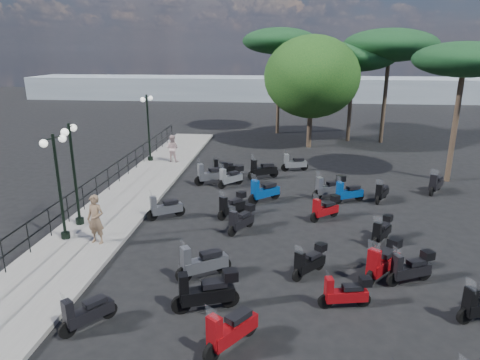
# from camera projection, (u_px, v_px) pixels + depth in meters

# --- Properties ---
(ground) EXTENTS (120.00, 120.00, 0.00)m
(ground) POSITION_uv_depth(u_px,v_px,m) (263.00, 227.00, 17.11)
(ground) COLOR black
(ground) RESTS_ON ground
(sidewalk) EXTENTS (3.00, 30.00, 0.15)m
(sidewalk) POSITION_uv_depth(u_px,v_px,m) (131.00, 195.00, 20.57)
(sidewalk) COLOR slate
(sidewalk) RESTS_ON ground
(railing) EXTENTS (0.04, 26.04, 1.10)m
(railing) POSITION_uv_depth(u_px,v_px,m) (102.00, 179.00, 20.27)
(railing) COLOR black
(railing) RESTS_ON sidewalk
(lamp_post_0) EXTENTS (0.49, 1.12, 3.89)m
(lamp_post_0) POSITION_uv_depth(u_px,v_px,m) (58.00, 181.00, 15.09)
(lamp_post_0) COLOR black
(lamp_post_0) RESTS_ON sidewalk
(lamp_post_1) EXTENTS (0.41, 1.18, 4.03)m
(lamp_post_1) POSITION_uv_depth(u_px,v_px,m) (74.00, 168.00, 16.35)
(lamp_post_1) COLOR black
(lamp_post_1) RESTS_ON sidewalk
(lamp_post_2) EXTENTS (0.46, 1.18, 4.05)m
(lamp_post_2) POSITION_uv_depth(u_px,v_px,m) (148.00, 123.00, 26.01)
(lamp_post_2) COLOR black
(lamp_post_2) RESTS_ON sidewalk
(woman) EXTENTS (0.73, 0.56, 1.80)m
(woman) POSITION_uv_depth(u_px,v_px,m) (96.00, 219.00, 15.12)
(woman) COLOR brown
(woman) RESTS_ON sidewalk
(pedestrian_far) EXTENTS (0.91, 0.76, 1.66)m
(pedestrian_far) POSITION_uv_depth(u_px,v_px,m) (172.00, 148.00, 26.16)
(pedestrian_far) COLOR #CAAAAA
(pedestrian_far) RESTS_ON sidewalk
(scooter_0) EXTENTS (1.06, 1.30, 1.26)m
(scooter_0) POSITION_uv_depth(u_px,v_px,m) (87.00, 313.00, 10.80)
(scooter_0) COLOR black
(scooter_0) RESTS_ON ground
(scooter_1) EXTENTS (1.61, 1.12, 1.47)m
(scooter_1) POSITION_uv_depth(u_px,v_px,m) (202.00, 263.00, 13.16)
(scooter_1) COLOR black
(scooter_1) RESTS_ON ground
(scooter_2) EXTENTS (1.46, 0.99, 1.32)m
(scooter_2) POSITION_uv_depth(u_px,v_px,m) (165.00, 208.00, 17.82)
(scooter_2) COLOR black
(scooter_2) RESTS_ON ground
(scooter_3) EXTENTS (1.50, 0.69, 1.23)m
(scooter_3) POSITION_uv_depth(u_px,v_px,m) (224.00, 168.00, 23.90)
(scooter_3) COLOR black
(scooter_3) RESTS_ON ground
(scooter_4) EXTENTS (1.69, 1.11, 1.48)m
(scooter_4) POSITION_uv_depth(u_px,v_px,m) (212.00, 174.00, 22.30)
(scooter_4) COLOR black
(scooter_4) RESTS_ON ground
(scooter_5) EXTENTS (1.80, 0.90, 1.49)m
(scooter_5) POSITION_uv_depth(u_px,v_px,m) (206.00, 292.00, 11.52)
(scooter_5) COLOR black
(scooter_5) RESTS_ON ground
(scooter_6) EXTENTS (1.18, 1.51, 1.44)m
(scooter_6) POSITION_uv_depth(u_px,v_px,m) (230.00, 331.00, 10.03)
(scooter_6) COLOR black
(scooter_6) RESTS_ON ground
(scooter_7) EXTENTS (0.97, 1.40, 1.25)m
(scooter_7) POSITION_uv_depth(u_px,v_px,m) (242.00, 220.00, 16.56)
(scooter_7) COLOR black
(scooter_7) RESTS_ON ground
(scooter_8) EXTENTS (1.11, 1.36, 1.28)m
(scooter_8) POSITION_uv_depth(u_px,v_px,m) (232.00, 206.00, 18.03)
(scooter_8) COLOR black
(scooter_8) RESTS_ON ground
(scooter_9) EXTENTS (1.44, 1.34, 1.48)m
(scooter_9) POSITION_uv_depth(u_px,v_px,m) (264.00, 192.00, 19.71)
(scooter_9) COLOR black
(scooter_9) RESTS_ON ground
(scooter_10) EXTENTS (1.24, 1.32, 1.31)m
(scooter_10) POSITION_uv_depth(u_px,v_px,m) (231.00, 177.00, 21.99)
(scooter_10) COLOR black
(scooter_10) RESTS_ON ground
(scooter_12) EXTENTS (1.48, 0.55, 1.18)m
(scooter_12) POSITION_uv_depth(u_px,v_px,m) (346.00, 293.00, 11.67)
(scooter_12) COLOR black
(scooter_12) RESTS_ON ground
(scooter_13) EXTENTS (1.12, 1.21, 1.20)m
(scooter_13) POSITION_uv_depth(u_px,v_px,m) (310.00, 262.00, 13.35)
(scooter_13) COLOR black
(scooter_13) RESTS_ON ground
(scooter_14) EXTENTS (1.29, 1.13, 1.25)m
(scooter_14) POSITION_uv_depth(u_px,v_px,m) (325.00, 209.00, 17.73)
(scooter_14) COLOR black
(scooter_14) RESTS_ON ground
(scooter_15) EXTENTS (1.66, 1.00, 1.44)m
(scooter_15) POSITION_uv_depth(u_px,v_px,m) (263.00, 170.00, 23.24)
(scooter_15) COLOR black
(scooter_15) RESTS_ON ground
(scooter_16) EXTENTS (1.60, 0.71, 1.31)m
(scooter_16) POSITION_uv_depth(u_px,v_px,m) (294.00, 163.00, 24.77)
(scooter_16) COLOR black
(scooter_16) RESTS_ON ground
(scooter_19) EXTENTS (1.34, 1.52, 1.47)m
(scooter_19) POSITION_uv_depth(u_px,v_px,m) (383.00, 262.00, 13.16)
(scooter_19) COLOR black
(scooter_19) RESTS_ON ground
(scooter_20) EXTENTS (1.60, 0.97, 1.38)m
(scooter_20) POSITION_uv_depth(u_px,v_px,m) (329.00, 188.00, 20.26)
(scooter_20) COLOR black
(scooter_20) RESTS_ON ground
(scooter_21) EXTENTS (1.53, 0.92, 1.33)m
(scooter_21) POSITION_uv_depth(u_px,v_px,m) (348.00, 193.00, 19.68)
(scooter_21) COLOR black
(scooter_21) RESTS_ON ground
(scooter_23) EXTENTS (1.51, 0.87, 1.28)m
(scooter_23) POSITION_uv_depth(u_px,v_px,m) (411.00, 269.00, 12.89)
(scooter_23) COLOR black
(scooter_23) RESTS_ON ground
(scooter_24) EXTENTS (0.94, 1.35, 1.20)m
(scooter_24) POSITION_uv_depth(u_px,v_px,m) (382.00, 231.00, 15.60)
(scooter_24) COLOR black
(scooter_24) RESTS_ON ground
(scooter_25) EXTENTS (0.85, 1.37, 1.20)m
(scooter_25) POSITION_uv_depth(u_px,v_px,m) (382.00, 193.00, 19.84)
(scooter_25) COLOR black
(scooter_25) RESTS_ON ground
(scooter_26) EXTENTS (1.05, 1.49, 1.36)m
(scooter_26) POSITION_uv_depth(u_px,v_px,m) (436.00, 184.00, 20.95)
(scooter_26) COLOR black
(scooter_26) RESTS_ON ground
(broadleaf_tree) EXTENTS (6.64, 6.64, 7.77)m
(broadleaf_tree) POSITION_uv_depth(u_px,v_px,m) (312.00, 77.00, 29.52)
(broadleaf_tree) COLOR #38281E
(broadleaf_tree) RESTS_ON ground
(pine_0) EXTENTS (6.12, 6.12, 7.32)m
(pine_0) POSITION_uv_depth(u_px,v_px,m) (354.00, 57.00, 31.20)
(pine_0) COLOR #38281E
(pine_0) RESTS_ON ground
(pine_1) EXTENTS (6.66, 6.66, 8.22)m
(pine_1) POSITION_uv_depth(u_px,v_px,m) (390.00, 45.00, 30.38)
(pine_1) COLOR #38281E
(pine_1) RESTS_ON ground
(pine_2) EXTENTS (5.93, 5.93, 8.43)m
(pine_2) POSITION_uv_depth(u_px,v_px,m) (280.00, 41.00, 33.87)
(pine_2) COLOR #38281E
(pine_2) RESTS_ON ground
(pine_3) EXTENTS (5.01, 5.01, 7.19)m
(pine_3) POSITION_uv_depth(u_px,v_px,m) (465.00, 60.00, 21.18)
(pine_3) COLOR #38281E
(pine_3) RESTS_ON ground
(distant_hills) EXTENTS (70.00, 8.00, 3.00)m
(distant_hills) POSITION_uv_depth(u_px,v_px,m) (280.00, 88.00, 59.44)
(distant_hills) COLOR gray
(distant_hills) RESTS_ON ground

